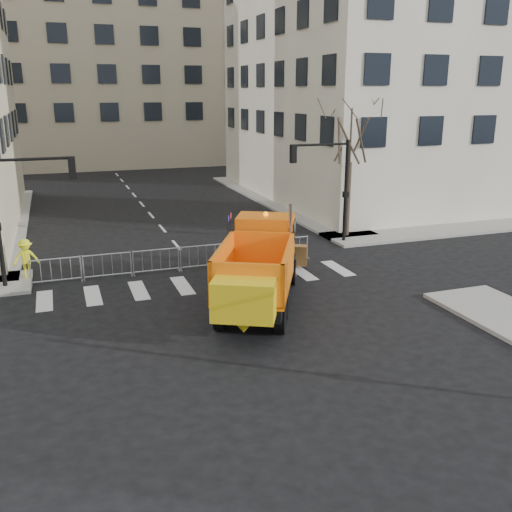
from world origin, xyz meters
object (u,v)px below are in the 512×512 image
object	(u,v)px
cop_b	(260,246)
worker	(26,258)
cop_a	(256,258)
plow_truck	(259,265)
newspaper_box	(287,246)
cop_c	(271,245)

from	to	relation	value
cop_b	worker	bearing A→B (deg)	-5.33
worker	cop_a	bearing A→B (deg)	-20.82
plow_truck	cop_b	distance (m)	5.19
plow_truck	worker	size ratio (longest dim) A/B	5.74
cop_b	newspaper_box	distance (m)	1.66
plow_truck	cop_b	xyz separation A→B (m)	(1.79, 4.82, -0.68)
plow_truck	cop_b	bearing A→B (deg)	6.67
plow_truck	cop_c	world-z (taller)	plow_truck
cop_a	cop_b	distance (m)	1.52
cop_a	newspaper_box	distance (m)	2.94
cop_b	worker	size ratio (longest dim) A/B	1.14
plow_truck	cop_a	xyz separation A→B (m)	(1.09, 3.48, -0.82)
cop_b	cop_a	bearing A→B (deg)	64.72
cop_a	worker	distance (m)	9.70
cop_b	worker	distance (m)	10.11
cop_a	newspaper_box	world-z (taller)	cop_a
cop_a	worker	size ratio (longest dim) A/B	0.98
cop_b	cop_c	size ratio (longest dim) A/B	0.96
cop_c	plow_truck	bearing A→B (deg)	23.02
cop_c	newspaper_box	bearing A→B (deg)	169.24
cop_b	cop_c	world-z (taller)	cop_c
cop_c	worker	world-z (taller)	cop_c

